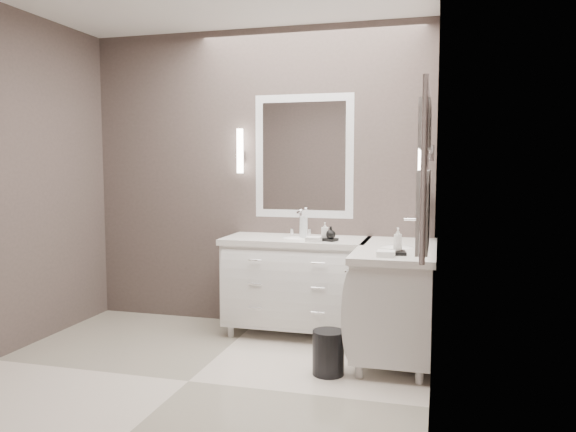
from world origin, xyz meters
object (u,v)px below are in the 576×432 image
(towel_ladder, at_px, (424,181))
(waste_bin, at_px, (328,353))
(vanity_right, at_px, (396,294))
(vanity_back, at_px, (296,279))

(towel_ladder, height_order, waste_bin, towel_ladder)
(vanity_right, bearing_deg, vanity_back, 159.62)
(vanity_right, bearing_deg, waste_bin, -129.04)
(towel_ladder, bearing_deg, vanity_back, 124.10)
(vanity_back, distance_m, towel_ladder, 2.16)
(waste_bin, bearing_deg, vanity_back, 117.92)
(waste_bin, bearing_deg, vanity_right, 50.96)
(vanity_back, bearing_deg, waste_bin, -62.08)
(vanity_right, height_order, towel_ladder, towel_ladder)
(vanity_back, xyz_separation_m, towel_ladder, (1.10, -1.63, 0.91))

